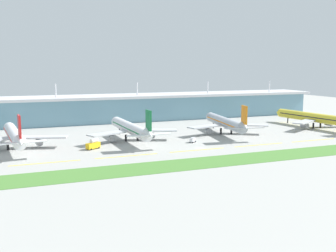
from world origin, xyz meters
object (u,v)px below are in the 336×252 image
(airliner_far_middle, at_px, (225,123))
(fuel_truck, at_px, (93,144))
(airliner_farthest, at_px, (315,118))
(airliner_nearest, at_px, (14,135))
(baggage_cart, at_px, (193,140))
(airliner_near_middle, at_px, (131,128))

(airliner_far_middle, bearing_deg, fuel_truck, -169.19)
(airliner_farthest, bearing_deg, airliner_nearest, 179.96)
(airliner_farthest, bearing_deg, baggage_cart, -170.17)
(airliner_nearest, height_order, airliner_near_middle, same)
(airliner_nearest, relative_size, airliner_farthest, 0.87)
(airliner_near_middle, xyz_separation_m, fuel_truck, (-22.49, -14.42, -4.19))
(fuel_truck, bearing_deg, airliner_near_middle, 32.67)
(airliner_far_middle, height_order, baggage_cart, airliner_far_middle)
(airliner_nearest, relative_size, fuel_truck, 8.08)
(airliner_nearest, bearing_deg, baggage_cart, -10.84)
(airliner_near_middle, height_order, baggage_cart, airliner_near_middle)
(airliner_nearest, xyz_separation_m, airliner_farthest, (178.64, -0.12, 0.01))
(airliner_near_middle, bearing_deg, baggage_cart, -30.84)
(airliner_farthest, bearing_deg, airliner_near_middle, 179.72)
(airliner_far_middle, bearing_deg, baggage_cart, -148.83)
(airliner_near_middle, distance_m, fuel_truck, 27.04)
(airliner_near_middle, bearing_deg, airliner_far_middle, 0.78)
(airliner_near_middle, bearing_deg, airliner_farthest, -0.28)
(airliner_far_middle, distance_m, airliner_farthest, 64.44)
(airliner_near_middle, xyz_separation_m, airliner_farthest, (121.55, -0.58, 0.01))
(airliner_far_middle, relative_size, baggage_cart, 15.70)
(airliner_near_middle, height_order, airliner_far_middle, same)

